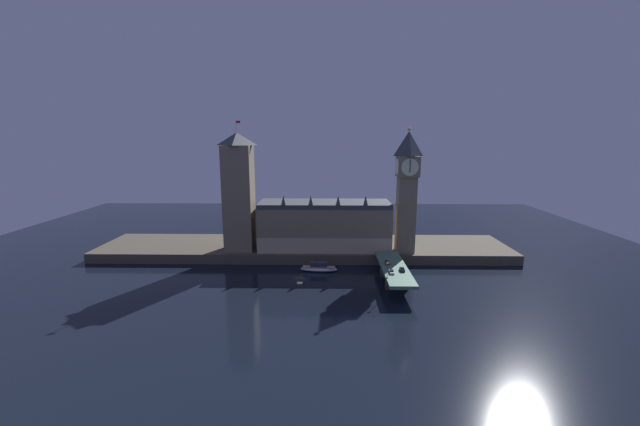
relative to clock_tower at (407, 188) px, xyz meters
name	(u,v)px	position (x,y,z in m)	size (l,w,h in m)	color
ground_plane	(300,278)	(-52.30, -25.92, -38.04)	(400.00, 400.00, 0.00)	black
embankment	(304,248)	(-52.30, 13.08, -35.50)	(220.00, 42.00, 5.08)	#4C4438
parliament_hall	(324,225)	(-41.18, 6.47, -20.71)	(67.96, 24.14, 29.53)	#7F7056
clock_tower	(407,188)	(0.00, 0.00, 0.00)	(10.94, 11.05, 62.36)	#7F7056
victoria_tower	(239,192)	(-85.09, 2.74, -2.81)	(14.61, 14.61, 66.08)	#7F7056
bridge	(394,271)	(-10.47, -30.92, -32.74)	(11.16, 46.00, 7.18)	#4C7560
car_northbound_lead	(387,262)	(-12.92, -27.13, -30.14)	(1.84, 4.18, 1.55)	red
car_northbound_trail	(392,272)	(-12.92, -39.13, -30.25)	(1.90, 4.67, 1.31)	white
car_southbound_lead	(402,269)	(-8.01, -36.44, -30.17)	(1.90, 4.02, 1.49)	black
street_lamp_near	(387,268)	(-15.78, -45.64, -26.47)	(1.34, 0.60, 7.04)	#2D3333
boat_upstream	(319,268)	(-43.70, -17.25, -36.38)	(17.82, 5.48, 4.56)	white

